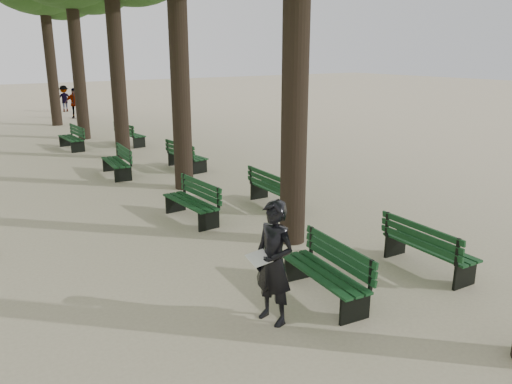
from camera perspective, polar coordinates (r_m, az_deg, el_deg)
ground at (r=7.52m, az=9.39°, el=-14.86°), size 120.00×120.00×0.00m
bench_left_0 at (r=8.08m, az=7.77°, el=-10.28°), size 0.78×1.85×0.92m
bench_left_1 at (r=11.65m, az=-7.43°, el=-1.95°), size 0.64×1.82×0.92m
bench_left_2 at (r=16.24m, az=-15.65°, el=2.71°), size 0.74×1.85×0.92m
bench_left_3 at (r=21.26m, az=-20.34°, el=5.33°), size 0.64×1.82×0.92m
bench_right_0 at (r=9.51m, az=19.05°, el=-6.92°), size 0.68×1.83×0.92m
bench_right_1 at (r=12.61m, az=2.22°, el=-0.43°), size 0.68×1.83×0.92m
bench_right_2 at (r=16.74m, az=-7.89°, el=3.54°), size 0.72×1.84×0.92m
bench_right_3 at (r=21.48m, az=-14.17°, el=5.94°), size 0.76×1.85×0.92m
man_with_map at (r=7.14m, az=2.04°, el=-8.09°), size 0.69×0.79×1.83m
pedestrian_b at (r=34.64m, az=-21.06°, el=9.93°), size 1.10×0.46×1.65m
pedestrian_c at (r=31.01m, az=-20.05°, el=9.52°), size 1.06×0.78×1.73m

